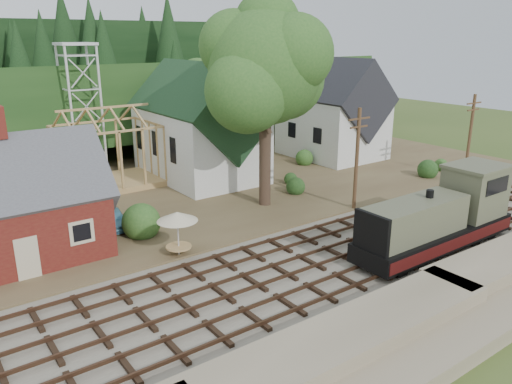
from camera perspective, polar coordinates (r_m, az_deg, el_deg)
ground at (r=31.30m, az=9.22°, el=-7.34°), size 140.00×140.00×0.00m
embankment at (r=26.77m, az=22.52°, el=-13.07°), size 64.00×5.00×1.60m
railroad_bed at (r=31.26m, az=9.23°, el=-7.21°), size 64.00×11.00×0.16m
village_flat at (r=44.82m, az=-7.24°, el=0.63°), size 64.00×26.00×0.30m
hillside at (r=66.32m, az=-17.46°, el=5.32°), size 70.00×28.96×12.74m
ridge at (r=81.42m, az=-21.23°, el=7.07°), size 80.00×20.00×12.00m
depot at (r=32.54m, az=-26.35°, el=-1.94°), size 10.80×7.41×9.00m
church at (r=46.05m, az=-6.32°, el=7.55°), size 8.40×15.17×13.00m
farmhouse at (r=55.23m, az=8.74°, el=8.76°), size 8.40×10.80×10.60m
timber_frame at (r=45.23m, az=-16.56°, el=4.28°), size 8.20×6.20×6.99m
lattice_tower at (r=49.96m, az=-19.68°, el=13.05°), size 3.20×3.20×12.12m
big_tree at (r=37.57m, az=1.21°, el=13.19°), size 10.90×8.40×14.70m
telegraph_pole_near at (r=38.16m, az=11.45°, el=3.83°), size 2.20×0.28×8.00m
telegraph_pole_far at (r=50.08m, az=23.26°, el=5.95°), size 2.20×0.28×8.00m
locomotive at (r=33.16m, az=20.44°, el=-2.78°), size 12.27×3.07×4.90m
car_blue at (r=35.82m, az=-15.95°, el=-2.93°), size 2.12×3.97×1.29m
car_red at (r=56.11m, az=9.66°, el=4.78°), size 5.11×4.11×1.29m
patio_set at (r=30.03m, az=-8.98°, el=-3.00°), size 2.45×2.45×2.72m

